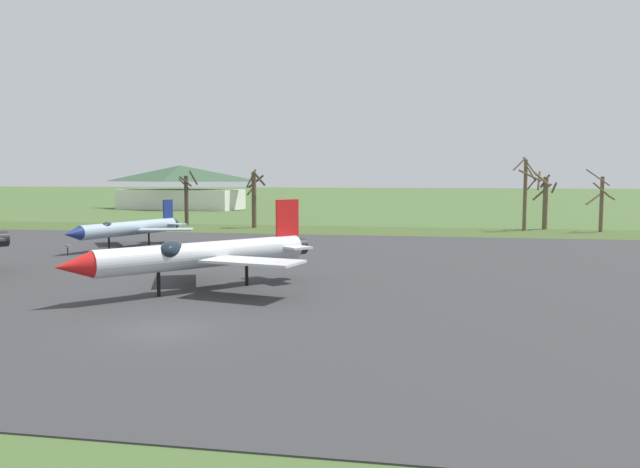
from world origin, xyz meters
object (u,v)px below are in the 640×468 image
jet_fighter_front_left (128,228)px  info_placard_front_left (68,249)px  jet_fighter_rear_center (199,254)px  visitor_building (181,187)px

jet_fighter_front_left → info_placard_front_left: bearing=-110.9°
jet_fighter_front_left → jet_fighter_rear_center: bearing=-53.7°
jet_fighter_rear_center → jet_fighter_front_left: bearing=126.3°
jet_fighter_rear_center → info_placard_front_left: bearing=140.9°
info_placard_front_left → visitor_building: size_ratio=0.04×
jet_fighter_rear_center → visitor_building: visitor_building is taller
info_placard_front_left → visitor_building: (-19.07, 69.14, 3.61)m
jet_fighter_front_left → info_placard_front_left: size_ratio=12.97×
jet_fighter_front_left → visitor_building: 66.83m
info_placard_front_left → visitor_building: 71.82m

